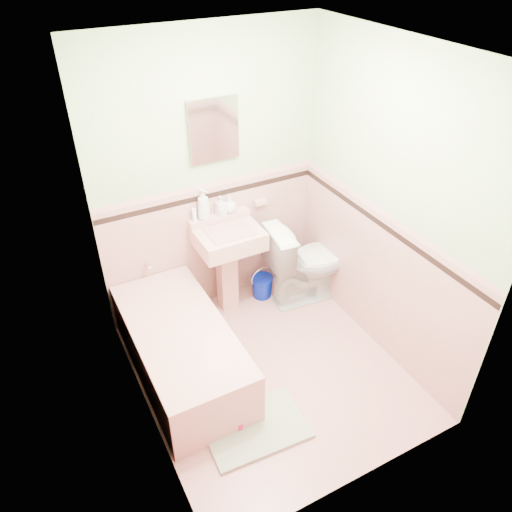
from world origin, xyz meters
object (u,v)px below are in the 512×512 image
sink (230,271)px  soap_bottle_right (230,204)px  bucket (262,287)px  soap_bottle_mid (221,205)px  bathtub (182,351)px  shoe (232,426)px  toilet (308,261)px  medicine_cabinet (213,130)px  soap_bottle_left (203,204)px

sink → soap_bottle_right: (0.11, 0.18, 0.58)m
bucket → soap_bottle_mid: bearing=156.3°
bathtub → sink: bearing=37.9°
sink → soap_bottle_right: 0.61m
bucket → sink: bearing=-174.7°
shoe → toilet: bearing=51.6°
bathtub → medicine_cabinet: medicine_cabinet is taller
bathtub → medicine_cabinet: (0.68, 0.74, 1.47)m
toilet → bathtub: bearing=109.6°
bucket → shoe: bucket is taller
medicine_cabinet → shoe: (-0.58, -1.45, -1.64)m
medicine_cabinet → shoe: medicine_cabinet is taller
bucket → medicine_cabinet: bearing=153.5°
soap_bottle_left → bucket: (0.49, -0.15, -0.97)m
bathtub → soap_bottle_left: size_ratio=5.46×
bathtub → soap_bottle_left: (0.54, 0.71, 0.85)m
medicine_cabinet → soap_bottle_left: medicine_cabinet is taller
shoe → soap_bottle_left: bearing=85.4°
medicine_cabinet → shoe: size_ratio=3.45×
bathtub → toilet: 1.48m
medicine_cabinet → toilet: size_ratio=0.61×
soap_bottle_mid → toilet: 1.01m
soap_bottle_left → soap_bottle_right: size_ratio=1.82×
medicine_cabinet → sink: bearing=-90.0°
medicine_cabinet → soap_bottle_mid: bearing=-56.4°
bathtub → medicine_cabinet: bearing=47.4°
soap_bottle_mid → soap_bottle_left: bearing=180.0°
sink → soap_bottle_mid: (0.02, 0.18, 0.59)m
bathtub → bucket: (1.03, 0.56, -0.12)m
soap_bottle_left → shoe: 1.80m
soap_bottle_left → soap_bottle_mid: (0.16, 0.00, -0.05)m
medicine_cabinet → soap_bottle_mid: 0.67m
sink → toilet: (0.74, -0.17, -0.02)m
medicine_cabinet → soap_bottle_mid: size_ratio=2.93×
soap_bottle_right → soap_bottle_left: bearing=180.0°
medicine_cabinet → toilet: medicine_cabinet is taller
sink → soap_bottle_right: soap_bottle_right is taller
medicine_cabinet → soap_bottle_right: size_ratio=3.38×
bathtub → soap_bottle_left: 1.23m
soap_bottle_mid → bucket: (0.33, -0.15, -0.92)m
bathtub → sink: sink is taller
sink → soap_bottle_right: size_ratio=5.81×
soap_bottle_mid → shoe: bearing=-112.9°
sink → bathtub: bearing=-142.1°
medicine_cabinet → bucket: (0.35, -0.18, -1.59)m
bathtub → soap_bottle_mid: soap_bottle_mid is taller
bucket → shoe: (-0.93, -1.27, -0.05)m
soap_bottle_mid → soap_bottle_right: (0.09, 0.00, -0.01)m
toilet → shoe: 1.73m
soap_bottle_right → bathtub: bearing=-137.9°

